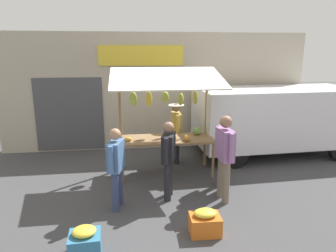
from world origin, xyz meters
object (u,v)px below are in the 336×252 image
(shopper_in_striped_shirt, at_px, (168,155))
(shopper_with_shopping_bag, at_px, (224,149))
(parked_van, at_px, (270,116))
(produce_crate_side, at_px, (85,243))
(market_stall, at_px, (167,110))
(shopper_in_grey_tee, at_px, (225,152))
(shopper_with_ponytail, at_px, (116,164))
(produce_crate_near, at_px, (205,222))
(vendor_with_sunhat, at_px, (176,128))

(shopper_in_striped_shirt, relative_size, shopper_with_shopping_bag, 1.03)
(parked_van, distance_m, produce_crate_side, 6.13)
(shopper_in_striped_shirt, xyz_separation_m, produce_crate_side, (1.44, 1.63, -0.69))
(market_stall, bearing_deg, shopper_with_shopping_bag, 138.69)
(shopper_in_striped_shirt, bearing_deg, shopper_in_grey_tee, -85.87)
(shopper_with_shopping_bag, height_order, produce_crate_side, shopper_with_shopping_bag)
(shopper_with_ponytail, xyz_separation_m, produce_crate_near, (-1.42, 1.05, -0.69))
(market_stall, distance_m, shopper_in_striped_shirt, 1.45)
(shopper_with_ponytail, distance_m, produce_crate_near, 1.89)
(produce_crate_near, bearing_deg, market_stall, -83.90)
(shopper_with_shopping_bag, relative_size, produce_crate_near, 3.03)
(shopper_in_striped_shirt, bearing_deg, produce_crate_side, 154.72)
(market_stall, distance_m, produce_crate_side, 3.58)
(parked_van, distance_m, produce_crate_near, 4.65)
(produce_crate_near, bearing_deg, produce_crate_side, 9.34)
(market_stall, relative_size, shopper_with_ponytail, 1.62)
(vendor_with_sunhat, xyz_separation_m, shopper_in_grey_tee, (-0.58, 2.24, 0.08))
(produce_crate_near, bearing_deg, shopper_with_ponytail, -36.68)
(shopper_with_ponytail, bearing_deg, vendor_with_sunhat, -17.28)
(produce_crate_side, bearing_deg, market_stall, -118.26)
(vendor_with_sunhat, distance_m, shopper_with_shopping_bag, 1.85)
(shopper_with_shopping_bag, bearing_deg, produce_crate_side, 122.10)
(produce_crate_near, bearing_deg, shopper_with_shopping_bag, -116.42)
(shopper_in_striped_shirt, relative_size, parked_van, 0.35)
(shopper_in_striped_shirt, bearing_deg, shopper_with_shopping_bag, -59.09)
(vendor_with_sunhat, height_order, parked_van, parked_van)
(market_stall, relative_size, parked_van, 0.56)
(vendor_with_sunhat, bearing_deg, produce_crate_near, 0.05)
(parked_van, relative_size, produce_crate_side, 9.46)
(market_stall, relative_size, shopper_in_striped_shirt, 1.59)
(market_stall, relative_size, produce_crate_side, 5.29)
(shopper_with_ponytail, bearing_deg, shopper_in_striped_shirt, -59.12)
(shopper_with_shopping_bag, relative_size, parked_van, 0.34)
(market_stall, height_order, produce_crate_near, market_stall)
(shopper_in_grey_tee, bearing_deg, produce_crate_side, 115.80)
(shopper_in_grey_tee, xyz_separation_m, shopper_with_ponytail, (2.06, 0.05, -0.12))
(produce_crate_side, bearing_deg, produce_crate_near, -170.66)
(market_stall, distance_m, shopper_in_grey_tee, 1.86)
(market_stall, distance_m, parked_van, 3.24)
(parked_van, xyz_separation_m, produce_crate_side, (4.63, 3.91, -0.91))
(shopper_in_grey_tee, bearing_deg, parked_van, -43.89)
(shopper_with_shopping_bag, height_order, shopper_in_grey_tee, shopper_in_grey_tee)
(market_stall, bearing_deg, shopper_with_ponytail, 54.06)
(vendor_with_sunhat, relative_size, produce_crate_near, 3.11)
(shopper_in_striped_shirt, relative_size, produce_crate_near, 3.11)
(shopper_in_striped_shirt, xyz_separation_m, produce_crate_near, (-0.41, 1.33, -0.71))
(market_stall, distance_m, shopper_with_shopping_bag, 1.61)
(parked_van, relative_size, produce_crate_near, 8.84)
(vendor_with_sunhat, distance_m, shopper_with_ponytail, 2.72)
(market_stall, xyz_separation_m, shopper_in_grey_tee, (-0.93, 1.52, -0.55))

